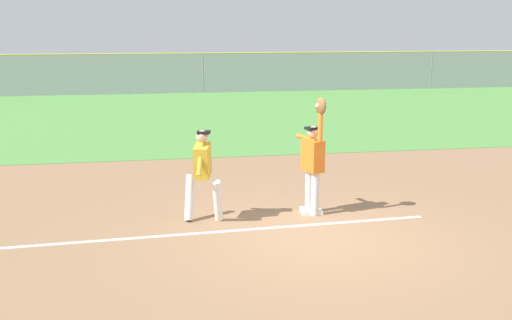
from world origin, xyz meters
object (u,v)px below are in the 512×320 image
Objects in this scene: fielder at (313,157)px; parked_car_red at (122,75)px; runner at (203,169)px; first_base at (311,211)px; baseball at (317,106)px; parked_car_silver at (278,73)px; parked_car_green at (199,75)px.

parked_car_red is (-4.75, 26.14, -0.45)m from fielder.
fielder is 1.33× the size of runner.
baseball reaches higher than first_base.
baseball is 0.02× the size of parked_car_red.
fielder reaches higher than parked_car_silver.
parked_car_red and parked_car_green have the same top height.
runner reaches higher than parked_car_silver.
parked_car_silver is (5.01, 0.63, 0.00)m from parked_car_green.
fielder is 0.52× the size of parked_car_green.
runner reaches higher than parked_car_red.
first_base is 1.08m from fielder.
baseball is at bearing -90.96° from first_base.
baseball is 0.02× the size of parked_car_silver.
parked_car_red is at bearing 100.33° from first_base.
fielder reaches higher than parked_car_green.
first_base is at bearing -95.97° from parked_car_silver.
first_base is at bearing -89.01° from parked_car_green.
fielder is at bearing 89.72° from baseball.
parked_car_red is (-4.75, 26.06, 0.63)m from first_base.
runner is at bearing 176.32° from baseball.
parked_car_green is (-0.15, 25.85, -1.46)m from baseball.
parked_car_silver is at bearing -120.03° from fielder.
runner is at bearing -100.27° from parked_car_silver.
baseball is 26.96m from parked_car_silver.
runner reaches higher than first_base.
parked_car_silver is at bearing -4.72° from parked_car_red.
runner is 2.39m from baseball.
parked_car_green is (-0.15, 25.57, 0.63)m from first_base.
fielder is at bearing -95.95° from parked_car_silver.
first_base is at bearing -85.23° from parked_car_red.
parked_car_red is (-4.75, 26.34, -1.46)m from baseball.
parked_car_green is (4.60, -0.49, 0.00)m from parked_car_red.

